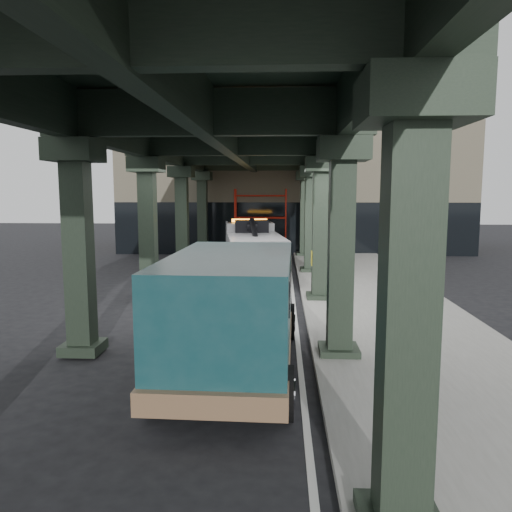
# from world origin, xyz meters

# --- Properties ---
(ground) EXTENTS (90.00, 90.00, 0.00)m
(ground) POSITION_xyz_m (0.00, 0.00, 0.00)
(ground) COLOR black
(ground) RESTS_ON ground
(sidewalk) EXTENTS (5.00, 40.00, 0.15)m
(sidewalk) POSITION_xyz_m (4.50, 2.00, 0.07)
(sidewalk) COLOR gray
(sidewalk) RESTS_ON ground
(lane_stripe) EXTENTS (0.12, 38.00, 0.01)m
(lane_stripe) POSITION_xyz_m (1.70, 2.00, 0.01)
(lane_stripe) COLOR silver
(lane_stripe) RESTS_ON ground
(viaduct) EXTENTS (7.40, 32.00, 6.40)m
(viaduct) POSITION_xyz_m (-0.40, 2.00, 5.46)
(viaduct) COLOR black
(viaduct) RESTS_ON ground
(building) EXTENTS (22.00, 10.00, 8.00)m
(building) POSITION_xyz_m (2.00, 20.00, 4.00)
(building) COLOR #C6B793
(building) RESTS_ON ground
(scaffolding) EXTENTS (3.08, 0.88, 4.00)m
(scaffolding) POSITION_xyz_m (0.00, 14.64, 2.11)
(scaffolding) COLOR red
(scaffolding) RESTS_ON ground
(tow_truck) EXTENTS (3.29, 8.28, 2.65)m
(tow_truck) POSITION_xyz_m (-0.07, 7.49, 1.29)
(tow_truck) COLOR black
(tow_truck) RESTS_ON ground
(towed_van) EXTENTS (2.72, 6.46, 2.59)m
(towed_van) POSITION_xyz_m (0.28, -5.08, 1.39)
(towed_van) COLOR #113A3F
(towed_van) RESTS_ON ground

